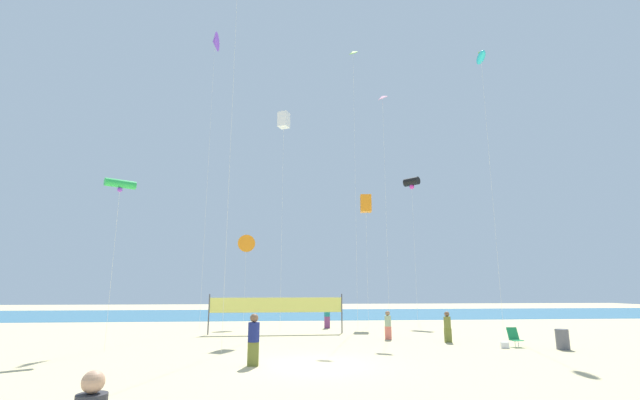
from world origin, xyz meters
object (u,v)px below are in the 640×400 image
Objects in this scene: beach_handbag at (505,345)px; kite_pink_diamond at (382,100)px; beachgoer_teal_shirt at (327,314)px; kite_lime_diamond at (353,58)px; kite_black_tube at (412,182)px; kite_orange_box at (366,204)px; kite_green_tube at (120,184)px; beachgoer_olive_shirt at (447,326)px; beachgoer_navy_shirt at (254,338)px; beachgoer_sage_shirt at (388,324)px; volleyball_net at (277,306)px; kite_cyan_inflatable at (481,58)px; kite_violet_delta at (215,42)px; kite_orange_delta at (246,244)px; kite_white_box at (284,120)px; kite_red_diamond at (237,1)px; trash_barrel at (562,339)px; folding_beach_chair at (514,337)px.

kite_pink_diamond is (-3.27, 8.92, 16.31)m from beach_handbag.
beachgoer_teal_shirt is 16.12m from kite_pink_diamond.
kite_black_tube is (5.95, 5.30, -8.57)m from kite_lime_diamond.
kite_pink_diamond is (3.96, -1.92, 15.51)m from beachgoer_teal_shirt.
kite_green_tube is at bearing -139.56° from kite_orange_box.
beachgoer_navy_shirt is at bearing 139.05° from beachgoer_olive_shirt.
beachgoer_teal_shirt is (-2.64, 6.91, 0.12)m from beachgoer_sage_shirt.
kite_orange_box is at bearing 80.77° from beachgoer_sage_shirt.
beachgoer_navy_shirt is 0.22× the size of volleyball_net.
beach_handbag is at bearing -117.48° from kite_cyan_inflatable.
kite_violet_delta is at bearing 175.21° from kite_lime_diamond.
beachgoer_navy_shirt is 5.32× the size of beach_handbag.
beachgoer_olive_shirt is 10.28m from volleyball_net.
volleyball_net is at bearing 171.05° from beachgoer_navy_shirt.
kite_orange_delta is (-8.61, 8.95, 5.27)m from beachgoer_sage_shirt.
kite_black_tube is at bearing 99.42° from kite_cyan_inflatable.
kite_black_tube reaches higher than beachgoer_navy_shirt.
kite_lime_diamond reaches higher than kite_white_box.
kite_green_tube is 0.45× the size of kite_red_diamond.
beachgoer_navy_shirt is 17.36m from kite_orange_delta.
kite_green_tube is 10.87m from kite_red_diamond.
kite_orange_box is (-3.82, 13.16, 9.27)m from beach_handbag.
kite_orange_delta is at bearing 160.55° from kite_lime_diamond.
kite_violet_delta is at bearing 161.86° from kite_white_box.
beach_handbag is 18.42m from kite_cyan_inflatable.
kite_red_diamond is (-11.19, -3.05, 16.20)m from beachgoer_olive_shirt.
kite_green_tube is at bearing 176.12° from trash_barrel.
folding_beach_chair is 20.43m from kite_green_tube.
trash_barrel reaches higher than beach_handbag.
kite_orange_box is (-4.58, 12.70, 8.95)m from folding_beach_chair.
kite_orange_delta is at bearing 66.95° from kite_green_tube.
kite_green_tube is at bearing -151.63° from kite_pink_diamond.
kite_green_tube is at bearing -144.74° from kite_lime_diamond.
kite_pink_diamond is 13.66m from kite_red_diamond.
beachgoer_sage_shirt is at bearing -173.17° from kite_cyan_inflatable.
kite_cyan_inflatable is at bearing 89.66° from trash_barrel.
kite_black_tube reaches higher than folding_beach_chair.
volleyball_net is 21.09m from kite_violet_delta.
volleyball_net is at bearing 168.82° from folding_beach_chair.
beachgoer_navy_shirt is 24.56m from kite_lime_diamond.
beach_handbag is 23.21m from kite_lime_diamond.
volleyball_net is 0.37× the size of kite_violet_delta.
folding_beach_chair is 19.51m from kite_orange_delta.
beachgoer_teal_shirt is 0.22× the size of kite_green_tube.
kite_violet_delta is at bearing 170.87° from kite_pink_diamond.
beach_handbag is at bearing -128.46° from folding_beach_chair.
kite_cyan_inflatable is at bearing -11.11° from volleyball_net.
kite_white_box is (5.51, -1.81, -7.08)m from kite_violet_delta.
kite_orange_delta is (-9.38, -0.27, -3.33)m from kite_orange_box.
kite_cyan_inflatable is 1.08× the size of kite_pink_diamond.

